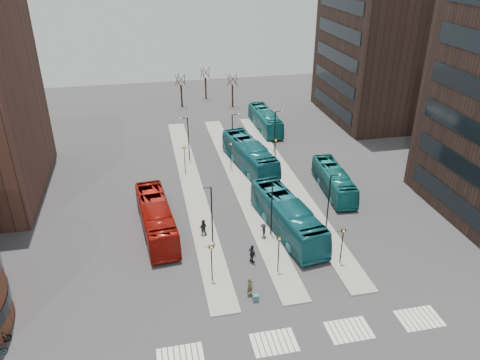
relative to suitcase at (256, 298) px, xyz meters
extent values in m
cube|color=gray|center=(-2.74, 21.29, -0.23)|extent=(2.50, 45.00, 0.15)
cube|color=gray|center=(3.26, 21.29, -0.23)|extent=(2.50, 45.00, 0.15)
cube|color=gray|center=(9.26, 21.29, -0.23)|extent=(2.50, 45.00, 0.15)
cube|color=navy|center=(0.00, 0.00, 0.00)|extent=(0.49, 0.40, 0.61)
imported|color=maroon|center=(-7.44, 12.28, 1.38)|extent=(3.94, 12.34, 3.38)
imported|color=#145C67|center=(5.65, 9.59, 1.50)|extent=(4.84, 13.24, 3.61)
imported|color=#155E69|center=(5.36, 25.34, 1.52)|extent=(5.11, 13.44, 3.65)
imported|color=#146667|center=(13.67, 16.78, 1.16)|extent=(3.20, 10.65, 2.93)
imported|color=#156B6D|center=(11.04, 38.76, 1.27)|extent=(2.98, 11.40, 3.16)
imported|color=brown|center=(-0.30, 0.83, 0.58)|extent=(0.77, 0.69, 1.78)
imported|color=black|center=(-2.87, 10.63, 0.62)|extent=(1.10, 1.00, 1.85)
imported|color=black|center=(0.94, 5.23, 0.63)|extent=(0.83, 1.19, 1.88)
imported|color=black|center=(2.96, 8.91, 0.51)|extent=(0.64, 1.08, 1.63)
cube|color=silver|center=(-7.81, -4.71, -0.30)|extent=(0.35, 2.40, 0.01)
cube|color=silver|center=(-7.38, -4.71, -0.30)|extent=(0.35, 2.40, 0.01)
cube|color=silver|center=(-6.95, -4.71, -0.30)|extent=(0.35, 2.40, 0.01)
cube|color=silver|center=(-6.52, -4.71, -0.30)|extent=(0.35, 2.40, 0.01)
cube|color=silver|center=(-6.09, -4.71, -0.30)|extent=(0.35, 2.40, 0.01)
cube|color=silver|center=(-5.66, -4.71, -0.30)|extent=(0.35, 2.40, 0.01)
cube|color=silver|center=(-5.24, -4.71, -0.30)|extent=(0.35, 2.40, 0.01)
cube|color=silver|center=(-1.24, -4.71, -0.30)|extent=(0.35, 2.40, 0.01)
cube|color=silver|center=(-0.81, -4.71, -0.30)|extent=(0.35, 2.40, 0.01)
cube|color=silver|center=(-0.38, -4.71, -0.30)|extent=(0.35, 2.40, 0.01)
cube|color=silver|center=(0.05, -4.71, -0.30)|extent=(0.35, 2.40, 0.01)
cube|color=silver|center=(0.48, -4.71, -0.30)|extent=(0.35, 2.40, 0.01)
cube|color=silver|center=(0.91, -4.71, -0.30)|extent=(0.35, 2.40, 0.01)
cube|color=silver|center=(1.34, -4.71, -0.30)|extent=(0.35, 2.40, 0.01)
cube|color=silver|center=(1.76, -4.71, -0.30)|extent=(0.35, 2.40, 0.01)
cube|color=silver|center=(4.76, -4.71, -0.30)|extent=(0.35, 2.40, 0.01)
cube|color=silver|center=(5.19, -4.71, -0.30)|extent=(0.35, 2.40, 0.01)
cube|color=silver|center=(5.62, -4.71, -0.30)|extent=(0.35, 2.40, 0.01)
cube|color=silver|center=(6.05, -4.71, -0.30)|extent=(0.35, 2.40, 0.01)
cube|color=silver|center=(6.48, -4.71, -0.30)|extent=(0.35, 2.40, 0.01)
cube|color=silver|center=(6.91, -4.71, -0.30)|extent=(0.35, 2.40, 0.01)
cube|color=silver|center=(7.34, -4.71, -0.30)|extent=(0.35, 2.40, 0.01)
cube|color=silver|center=(7.76, -4.71, -0.30)|extent=(0.35, 2.40, 0.01)
cube|color=silver|center=(10.76, -4.71, -0.30)|extent=(0.35, 2.40, 0.01)
cube|color=silver|center=(11.19, -4.71, -0.30)|extent=(0.35, 2.40, 0.01)
cube|color=silver|center=(11.62, -4.71, -0.30)|extent=(0.35, 2.40, 0.01)
cube|color=silver|center=(12.05, -4.71, -0.30)|extent=(0.35, 2.40, 0.01)
cube|color=silver|center=(12.48, -4.71, -0.30)|extent=(0.35, 2.40, 0.01)
cube|color=silver|center=(12.91, -4.71, -0.30)|extent=(0.35, 2.40, 0.01)
cube|color=silver|center=(13.34, -4.71, -0.30)|extent=(0.35, 2.40, 0.01)
cube|color=silver|center=(13.76, -4.71, -0.30)|extent=(0.35, 2.40, 0.01)
cube|color=black|center=(23.20, 7.29, 2.20)|extent=(0.12, 16.00, 2.00)
cube|color=black|center=(23.20, 7.29, 6.20)|extent=(0.12, 16.00, 2.00)
cube|color=black|center=(23.20, 7.29, 10.20)|extent=(0.12, 16.00, 2.00)
cube|color=#30221B|center=(33.26, 41.29, 14.70)|extent=(20.00, 20.00, 30.00)
cube|color=black|center=(23.20, 41.29, 2.20)|extent=(0.12, 16.00, 2.00)
cube|color=black|center=(23.20, 41.29, 6.20)|extent=(0.12, 16.00, 2.00)
cube|color=black|center=(23.20, 41.29, 10.20)|extent=(0.12, 16.00, 2.00)
cube|color=black|center=(23.20, 41.29, 14.20)|extent=(0.12, 16.00, 2.00)
cube|color=black|center=(23.20, 41.29, 18.20)|extent=(0.12, 16.00, 2.00)
cylinder|color=black|center=(-3.14, 3.29, 1.60)|extent=(0.10, 0.10, 3.50)
cube|color=black|center=(-3.14, 3.29, 3.35)|extent=(0.45, 0.10, 0.30)
cube|color=yellow|center=(-3.14, 3.23, 3.35)|extent=(0.20, 0.02, 0.20)
cylinder|color=black|center=(-3.14, 25.29, 1.60)|extent=(0.10, 0.10, 3.50)
cube|color=black|center=(-3.14, 25.29, 3.35)|extent=(0.45, 0.10, 0.30)
cube|color=yellow|center=(-3.14, 25.23, 3.35)|extent=(0.20, 0.02, 0.20)
cylinder|color=black|center=(2.86, 3.29, 1.60)|extent=(0.10, 0.10, 3.50)
cube|color=black|center=(2.86, 3.29, 3.35)|extent=(0.45, 0.10, 0.30)
cube|color=yellow|center=(2.86, 3.23, 3.35)|extent=(0.20, 0.02, 0.20)
cylinder|color=black|center=(2.86, 25.29, 1.60)|extent=(0.10, 0.10, 3.50)
cube|color=black|center=(2.86, 25.29, 3.35)|extent=(0.45, 0.10, 0.30)
cube|color=yellow|center=(2.86, 25.23, 3.35)|extent=(0.20, 0.02, 0.20)
cylinder|color=black|center=(8.86, 3.29, 1.60)|extent=(0.10, 0.10, 3.50)
cube|color=black|center=(8.86, 3.29, 3.35)|extent=(0.45, 0.10, 0.30)
cube|color=yellow|center=(8.86, 3.23, 3.35)|extent=(0.20, 0.02, 0.20)
cylinder|color=black|center=(8.86, 25.29, 1.60)|extent=(0.10, 0.10, 3.50)
cube|color=black|center=(8.86, 25.29, 3.35)|extent=(0.45, 0.10, 0.30)
cube|color=yellow|center=(8.86, 25.23, 3.35)|extent=(0.20, 0.02, 0.20)
cylinder|color=black|center=(-2.14, 9.29, 2.85)|extent=(0.14, 0.14, 6.00)
cylinder|color=black|center=(-2.59, 9.29, 5.85)|extent=(0.90, 0.08, 0.08)
sphere|color=silver|center=(-3.04, 9.29, 5.85)|extent=(0.24, 0.24, 0.24)
cylinder|color=black|center=(-2.14, 29.29, 2.85)|extent=(0.14, 0.14, 6.00)
cylinder|color=black|center=(-2.59, 29.29, 5.85)|extent=(0.90, 0.08, 0.08)
sphere|color=silver|center=(-3.04, 29.29, 5.85)|extent=(0.24, 0.24, 0.24)
cylinder|color=black|center=(3.86, 9.29, 2.85)|extent=(0.14, 0.14, 6.00)
cylinder|color=black|center=(4.31, 9.29, 5.85)|extent=(0.90, 0.08, 0.08)
sphere|color=silver|center=(4.76, 9.29, 5.85)|extent=(0.24, 0.24, 0.24)
cylinder|color=black|center=(3.86, 29.29, 2.85)|extent=(0.14, 0.14, 6.00)
cylinder|color=black|center=(4.31, 29.29, 5.85)|extent=(0.90, 0.08, 0.08)
sphere|color=silver|center=(4.76, 29.29, 5.85)|extent=(0.24, 0.24, 0.24)
cylinder|color=black|center=(9.86, 9.29, 2.85)|extent=(0.14, 0.14, 6.00)
cylinder|color=black|center=(10.31, 9.29, 5.85)|extent=(0.90, 0.08, 0.08)
sphere|color=silver|center=(10.76, 9.29, 5.85)|extent=(0.24, 0.24, 0.24)
cylinder|color=black|center=(9.86, 29.29, 2.85)|extent=(0.14, 0.14, 6.00)
cylinder|color=black|center=(10.31, 29.29, 5.85)|extent=(0.90, 0.08, 0.08)
sphere|color=silver|center=(10.76, 29.29, 5.85)|extent=(0.24, 0.24, 0.24)
cylinder|color=black|center=(-0.74, 53.29, 1.70)|extent=(0.30, 0.30, 4.00)
cylinder|color=black|center=(-0.04, 53.29, 4.60)|extent=(0.10, 1.56, 1.95)
cylinder|color=black|center=(-0.52, 53.96, 4.60)|extent=(1.48, 0.59, 1.97)
cylinder|color=black|center=(-1.30, 53.71, 4.60)|extent=(0.90, 1.31, 1.99)
cylinder|color=black|center=(-1.30, 52.88, 4.60)|extent=(0.89, 1.31, 1.99)
cylinder|color=black|center=(-0.52, 52.63, 4.60)|extent=(1.48, 0.58, 1.97)
cylinder|color=black|center=(4.26, 57.29, 1.70)|extent=(0.30, 0.30, 4.00)
cylinder|color=black|center=(4.96, 57.29, 4.60)|extent=(0.10, 1.56, 1.95)
cylinder|color=black|center=(4.48, 57.96, 4.60)|extent=(1.48, 0.59, 1.97)
cylinder|color=black|center=(3.70, 57.71, 4.60)|extent=(0.90, 1.31, 1.99)
cylinder|color=black|center=(3.70, 56.88, 4.60)|extent=(0.89, 1.31, 1.99)
cylinder|color=black|center=(4.48, 56.63, 4.60)|extent=(1.48, 0.58, 1.97)
cylinder|color=black|center=(8.26, 51.29, 1.70)|extent=(0.30, 0.30, 4.00)
cylinder|color=black|center=(8.96, 51.29, 4.60)|extent=(0.10, 1.56, 1.95)
cylinder|color=black|center=(8.48, 51.96, 4.60)|extent=(1.48, 0.59, 1.97)
cylinder|color=black|center=(7.70, 51.71, 4.60)|extent=(0.90, 1.31, 1.99)
cylinder|color=black|center=(7.70, 50.88, 4.60)|extent=(0.89, 1.31, 1.99)
cylinder|color=black|center=(8.48, 50.63, 4.60)|extent=(1.48, 0.58, 1.97)
camera|label=1|loc=(-7.60, -29.24, 26.37)|focal=35.00mm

